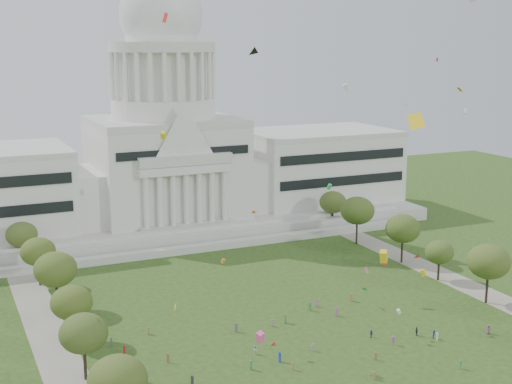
# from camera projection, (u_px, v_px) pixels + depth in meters

# --- Properties ---
(ground) EXTENTS (400.00, 400.00, 0.00)m
(ground) POSITION_uv_depth(u_px,v_px,m) (361.00, 372.00, 126.27)
(ground) COLOR #294616
(ground) RESTS_ON ground
(capitol) EXTENTS (160.00, 64.50, 91.30)m
(capitol) POSITION_uv_depth(u_px,v_px,m) (165.00, 156.00, 222.85)
(capitol) COLOR beige
(capitol) RESTS_ON ground
(path_left) EXTENTS (8.00, 160.00, 0.04)m
(path_left) POSITION_uv_depth(u_px,v_px,m) (56.00, 354.00, 133.52)
(path_left) COLOR gray
(path_left) RESTS_ON ground
(path_right) EXTENTS (8.00, 160.00, 0.04)m
(path_right) POSITION_uv_depth(u_px,v_px,m) (462.00, 283.00, 172.46)
(path_right) COLOR gray
(path_right) RESTS_ON ground
(row_tree_l_1) EXTENTS (8.86, 8.86, 12.59)m
(row_tree_l_1) POSITION_uv_depth(u_px,v_px,m) (118.00, 380.00, 103.92)
(row_tree_l_1) COLOR black
(row_tree_l_1) RESTS_ON ground
(row_tree_l_2) EXTENTS (8.42, 8.42, 11.97)m
(row_tree_l_2) POSITION_uv_depth(u_px,v_px,m) (84.00, 333.00, 121.66)
(row_tree_l_2) COLOR black
(row_tree_l_2) RESTS_ON ground
(row_tree_r_2) EXTENTS (9.55, 9.55, 13.58)m
(row_tree_r_2) POSITION_uv_depth(u_px,v_px,m) (489.00, 262.00, 157.73)
(row_tree_r_2) COLOR black
(row_tree_r_2) RESTS_ON ground
(row_tree_l_3) EXTENTS (8.12, 8.12, 11.55)m
(row_tree_l_3) POSITION_uv_depth(u_px,v_px,m) (71.00, 303.00, 136.91)
(row_tree_l_3) COLOR black
(row_tree_l_3) RESTS_ON ground
(row_tree_r_3) EXTENTS (7.01, 7.01, 9.98)m
(row_tree_r_3) POSITION_uv_depth(u_px,v_px,m) (439.00, 252.00, 173.54)
(row_tree_r_3) COLOR black
(row_tree_r_3) RESTS_ON ground
(row_tree_l_4) EXTENTS (9.29, 9.29, 13.21)m
(row_tree_l_4) POSITION_uv_depth(u_px,v_px,m) (55.00, 269.00, 153.14)
(row_tree_l_4) COLOR black
(row_tree_l_4) RESTS_ON ground
(row_tree_r_4) EXTENTS (9.19, 9.19, 13.06)m
(row_tree_r_4) POSITION_uv_depth(u_px,v_px,m) (403.00, 229.00, 187.08)
(row_tree_r_4) COLOR black
(row_tree_r_4) RESTS_ON ground
(row_tree_l_5) EXTENTS (8.33, 8.33, 11.85)m
(row_tree_l_5) POSITION_uv_depth(u_px,v_px,m) (38.00, 252.00, 169.44)
(row_tree_l_5) COLOR black
(row_tree_l_5) RESTS_ON ground
(row_tree_r_5) EXTENTS (9.82, 9.82, 13.96)m
(row_tree_r_5) POSITION_uv_depth(u_px,v_px,m) (357.00, 211.00, 204.38)
(row_tree_r_5) COLOR black
(row_tree_r_5) RESTS_ON ground
(row_tree_l_6) EXTENTS (8.19, 8.19, 11.64)m
(row_tree_l_6) POSITION_uv_depth(u_px,v_px,m) (22.00, 235.00, 184.95)
(row_tree_l_6) COLOR black
(row_tree_l_6) RESTS_ON ground
(row_tree_r_6) EXTENTS (8.42, 8.42, 11.97)m
(row_tree_r_6) POSITION_uv_depth(u_px,v_px,m) (333.00, 202.00, 221.65)
(row_tree_r_6) COLOR black
(row_tree_r_6) RESTS_ON ground
(person_0) EXTENTS (1.13, 0.99, 1.94)m
(person_0) POSITION_uv_depth(u_px,v_px,m) (488.00, 329.00, 142.46)
(person_0) COLOR #994C8C
(person_0) RESTS_ON ground
(person_2) EXTENTS (0.92, 0.90, 1.64)m
(person_2) POSITION_uv_depth(u_px,v_px,m) (434.00, 334.00, 140.43)
(person_2) COLOR navy
(person_2) RESTS_ON ground
(person_3) EXTENTS (1.05, 1.38, 1.91)m
(person_3) POSITION_uv_depth(u_px,v_px,m) (393.00, 340.00, 137.22)
(person_3) COLOR #994C8C
(person_3) RESTS_ON ground
(person_4) EXTENTS (0.68, 1.03, 1.62)m
(person_4) POSITION_uv_depth(u_px,v_px,m) (371.00, 334.00, 140.82)
(person_4) COLOR navy
(person_4) RESTS_ON ground
(person_5) EXTENTS (1.36, 1.48, 1.56)m
(person_5) POSITION_uv_depth(u_px,v_px,m) (313.00, 347.00, 134.64)
(person_5) COLOR silver
(person_5) RESTS_ON ground
(person_8) EXTENTS (0.92, 0.63, 1.76)m
(person_8) POSITION_uv_depth(u_px,v_px,m) (255.00, 350.00, 133.27)
(person_8) COLOR silver
(person_8) RESTS_ON ground
(person_9) EXTENTS (1.11, 1.01, 1.54)m
(person_9) POSITION_uv_depth(u_px,v_px,m) (461.00, 365.00, 127.20)
(person_9) COLOR #33723F
(person_9) RESTS_ON ground
(person_10) EXTENTS (0.82, 1.16, 1.79)m
(person_10) POSITION_uv_depth(u_px,v_px,m) (417.00, 331.00, 141.65)
(person_10) COLOR #26262B
(person_10) RESTS_ON ground
(distant_crowd) EXTENTS (59.32, 35.44, 1.94)m
(distant_crowd) POSITION_uv_depth(u_px,v_px,m) (257.00, 345.00, 135.47)
(distant_crowd) COLOR #994C8C
(distant_crowd) RESTS_ON ground
(kite_swarm) EXTENTS (88.58, 101.65, 63.48)m
(kite_swarm) POSITION_uv_depth(u_px,v_px,m) (356.00, 202.00, 124.95)
(kite_swarm) COLOR red
(kite_swarm) RESTS_ON ground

